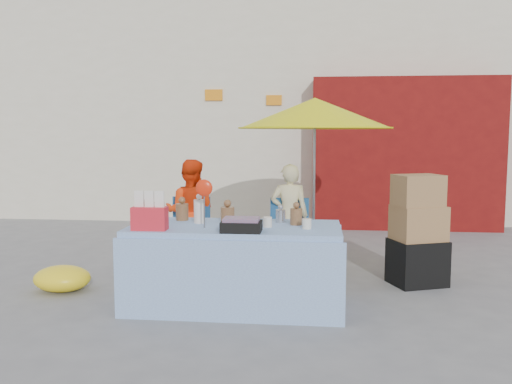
# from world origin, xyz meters

# --- Properties ---
(ground) EXTENTS (80.00, 80.00, 0.00)m
(ground) POSITION_xyz_m (0.00, 0.00, 0.00)
(ground) COLOR slate
(ground) RESTS_ON ground
(backdrop) EXTENTS (14.00, 8.00, 7.80)m
(backdrop) POSITION_xyz_m (0.52, 7.52, 3.10)
(backdrop) COLOR silver
(backdrop) RESTS_ON ground
(market_table) EXTENTS (2.04, 0.96, 1.23)m
(market_table) POSITION_xyz_m (-0.15, -0.37, 0.40)
(market_table) COLOR #9BC8F8
(market_table) RESTS_ON ground
(chair_left) EXTENTS (0.48, 0.47, 0.85)m
(chair_left) POSITION_xyz_m (-0.94, 1.14, 0.26)
(chair_left) COLOR #1D4E86
(chair_left) RESTS_ON ground
(chair_right) EXTENTS (0.48, 0.47, 0.85)m
(chair_right) POSITION_xyz_m (0.31, 1.14, 0.26)
(chair_right) COLOR #1D4E86
(chair_right) RESTS_ON ground
(vendor_orange) EXTENTS (0.65, 0.50, 1.33)m
(vendor_orange) POSITION_xyz_m (-0.94, 1.27, 0.66)
(vendor_orange) COLOR #F5380C
(vendor_orange) RESTS_ON ground
(vendor_beige) EXTENTS (0.47, 0.31, 1.28)m
(vendor_beige) POSITION_xyz_m (0.31, 1.27, 0.64)
(vendor_beige) COLOR beige
(vendor_beige) RESTS_ON ground
(umbrella) EXTENTS (1.90, 1.90, 2.09)m
(umbrella) POSITION_xyz_m (0.61, 1.42, 1.89)
(umbrella) COLOR gray
(umbrella) RESTS_ON ground
(box_stack) EXTENTS (0.67, 0.61, 1.21)m
(box_stack) POSITION_xyz_m (1.74, 0.57, 0.56)
(box_stack) COLOR black
(box_stack) RESTS_ON ground
(tarp_bundle) EXTENTS (0.71, 0.62, 0.27)m
(tarp_bundle) POSITION_xyz_m (-2.02, -0.06, 0.13)
(tarp_bundle) COLOR yellow
(tarp_bundle) RESTS_ON ground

